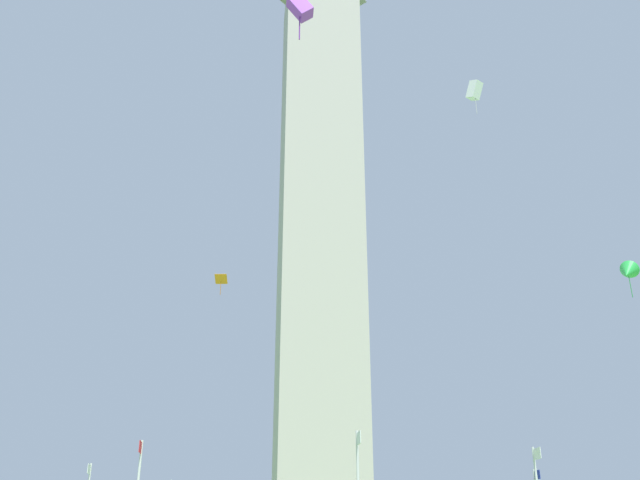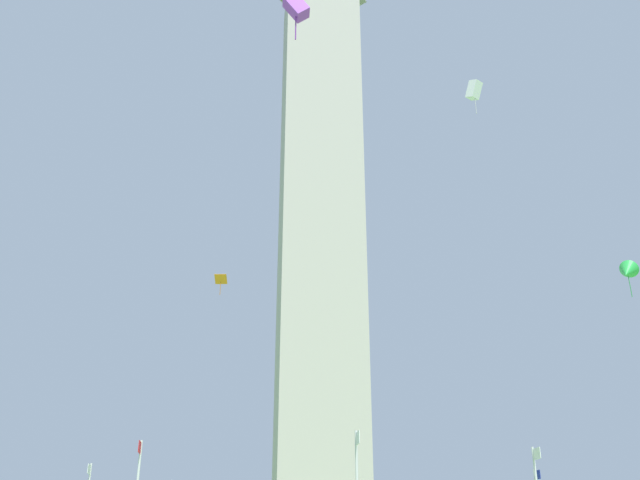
% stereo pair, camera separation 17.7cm
% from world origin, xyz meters
% --- Properties ---
extents(obelisk_monument, '(6.64, 6.64, 60.37)m').
position_xyz_m(obelisk_monument, '(0.00, 0.00, 30.18)').
color(obelisk_monument, '#A8A399').
rests_on(obelisk_monument, ground).
extents(kite_purple_box, '(0.51, 0.89, 1.77)m').
position_xyz_m(kite_purple_box, '(36.07, -4.96, 18.77)').
color(kite_purple_box, purple).
extents(kite_white_box, '(1.38, 1.23, 2.75)m').
position_xyz_m(kite_white_box, '(12.96, 9.69, 33.56)').
color(kite_white_box, white).
extents(kite_green_delta, '(1.74, 1.79, 2.23)m').
position_xyz_m(kite_green_delta, '(18.31, 15.51, 17.62)').
color(kite_green_delta, green).
extents(kite_orange_diamond, '(0.86, 0.97, 1.48)m').
position_xyz_m(kite_orange_diamond, '(5.09, -7.83, 21.12)').
color(kite_orange_diamond, orange).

